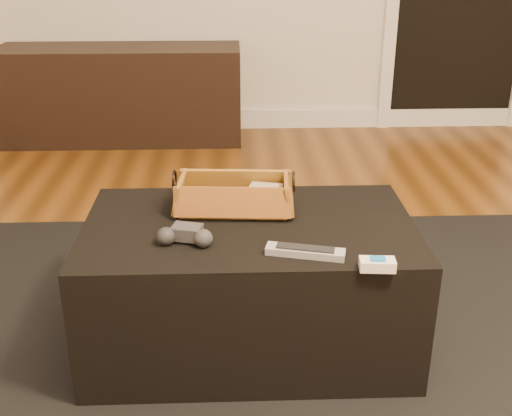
{
  "coord_description": "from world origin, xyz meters",
  "views": [
    {
      "loc": [
        -0.17,
        -1.48,
        1.25
      ],
      "look_at": [
        -0.11,
        0.25,
        0.49
      ],
      "focal_mm": 45.0,
      "sensor_mm": 36.0,
      "label": 1
    }
  ],
  "objects_px": {
    "media_cabinet": "(122,94)",
    "tv_remote": "(228,205)",
    "game_controller": "(186,235)",
    "wicker_basket": "(234,197)",
    "cream_gadget": "(377,264)",
    "silver_remote": "(305,251)",
    "ottoman": "(249,284)"
  },
  "relations": [
    {
      "from": "wicker_basket",
      "to": "game_controller",
      "type": "bearing_deg",
      "value": -120.73
    },
    {
      "from": "media_cabinet",
      "to": "ottoman",
      "type": "xyz_separation_m",
      "value": [
        0.74,
        -2.24,
        -0.07
      ]
    },
    {
      "from": "ottoman",
      "to": "game_controller",
      "type": "xyz_separation_m",
      "value": [
        -0.18,
        -0.13,
        0.24
      ]
    },
    {
      "from": "wicker_basket",
      "to": "silver_remote",
      "type": "xyz_separation_m",
      "value": [
        0.19,
        -0.31,
        -0.03
      ]
    },
    {
      "from": "ottoman",
      "to": "wicker_basket",
      "type": "xyz_separation_m",
      "value": [
        -0.04,
        0.11,
        0.25
      ]
    },
    {
      "from": "media_cabinet",
      "to": "wicker_basket",
      "type": "relative_size",
      "value": 3.85
    },
    {
      "from": "game_controller",
      "to": "cream_gadget",
      "type": "bearing_deg",
      "value": -18.35
    },
    {
      "from": "tv_remote",
      "to": "wicker_basket",
      "type": "relative_size",
      "value": 0.51
    },
    {
      "from": "tv_remote",
      "to": "silver_remote",
      "type": "xyz_separation_m",
      "value": [
        0.21,
        -0.3,
        -0.01
      ]
    },
    {
      "from": "game_controller",
      "to": "wicker_basket",
      "type": "bearing_deg",
      "value": 59.27
    },
    {
      "from": "wicker_basket",
      "to": "silver_remote",
      "type": "height_order",
      "value": "wicker_basket"
    },
    {
      "from": "silver_remote",
      "to": "cream_gadget",
      "type": "bearing_deg",
      "value": -25.76
    },
    {
      "from": "wicker_basket",
      "to": "cream_gadget",
      "type": "bearing_deg",
      "value": -47.31
    },
    {
      "from": "wicker_basket",
      "to": "silver_remote",
      "type": "bearing_deg",
      "value": -58.74
    },
    {
      "from": "ottoman",
      "to": "silver_remote",
      "type": "height_order",
      "value": "silver_remote"
    },
    {
      "from": "tv_remote",
      "to": "game_controller",
      "type": "xyz_separation_m",
      "value": [
        -0.12,
        -0.22,
        0.0
      ]
    },
    {
      "from": "ottoman",
      "to": "game_controller",
      "type": "distance_m",
      "value": 0.32
    },
    {
      "from": "tv_remote",
      "to": "cream_gadget",
      "type": "bearing_deg",
      "value": -47.12
    },
    {
      "from": "tv_remote",
      "to": "cream_gadget",
      "type": "xyz_separation_m",
      "value": [
        0.39,
        -0.39,
        -0.01
      ]
    },
    {
      "from": "game_controller",
      "to": "cream_gadget",
      "type": "height_order",
      "value": "game_controller"
    },
    {
      "from": "silver_remote",
      "to": "cream_gadget",
      "type": "distance_m",
      "value": 0.2
    },
    {
      "from": "media_cabinet",
      "to": "game_controller",
      "type": "distance_m",
      "value": 2.44
    },
    {
      "from": "tv_remote",
      "to": "wicker_basket",
      "type": "height_order",
      "value": "wicker_basket"
    },
    {
      "from": "ottoman",
      "to": "silver_remote",
      "type": "relative_size",
      "value": 4.53
    },
    {
      "from": "ottoman",
      "to": "cream_gadget",
      "type": "xyz_separation_m",
      "value": [
        0.33,
        -0.3,
        0.23
      ]
    },
    {
      "from": "ottoman",
      "to": "wicker_basket",
      "type": "height_order",
      "value": "wicker_basket"
    },
    {
      "from": "media_cabinet",
      "to": "tv_remote",
      "type": "distance_m",
      "value": 2.26
    },
    {
      "from": "media_cabinet",
      "to": "ottoman",
      "type": "bearing_deg",
      "value": -71.77
    },
    {
      "from": "wicker_basket",
      "to": "silver_remote",
      "type": "relative_size",
      "value": 1.75
    },
    {
      "from": "cream_gadget",
      "to": "ottoman",
      "type": "bearing_deg",
      "value": 137.88
    },
    {
      "from": "media_cabinet",
      "to": "silver_remote",
      "type": "bearing_deg",
      "value": -70.13
    },
    {
      "from": "cream_gadget",
      "to": "media_cabinet",
      "type": "bearing_deg",
      "value": 112.77
    }
  ]
}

